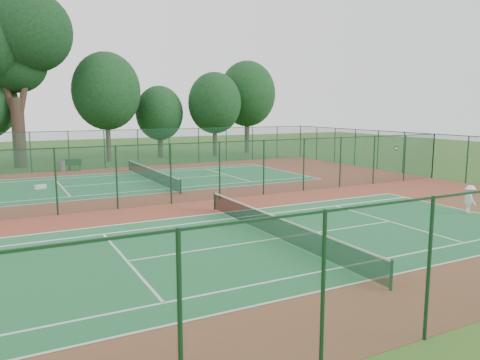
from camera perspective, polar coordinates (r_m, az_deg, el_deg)
name	(u,v)px	position (r m, az deg, el deg)	size (l,w,h in m)	color
ground	(196,201)	(27.79, -5.35, -2.62)	(120.00, 120.00, 0.00)	#31581B
red_pad	(196,201)	(27.79, -5.35, -2.61)	(40.00, 36.00, 0.01)	brown
court_near	(278,238)	(19.98, 4.61, -7.11)	(23.77, 10.97, 0.01)	#1F6437
court_far	(151,180)	(36.15, -10.79, -0.05)	(23.77, 10.97, 0.01)	#216A3B
fence_north	(122,148)	(44.58, -14.24, 3.74)	(40.00, 0.09, 3.50)	#17452F
fence_south	(472,259)	(13.12, 26.43, -8.63)	(40.00, 0.09, 3.50)	#1B522F
fence_east	(433,156)	(39.60, 22.48, 2.74)	(0.09, 36.00, 3.50)	#1A5035
fence_divider	(196,172)	(27.49, -5.40, 0.98)	(40.00, 0.09, 3.50)	#16432D
tennis_net_near	(278,226)	(19.84, 4.63, -5.64)	(0.10, 12.90, 0.97)	#143721
tennis_net_far	(151,174)	(36.07, -10.81, 0.78)	(0.10, 12.90, 0.97)	#153B1D
player_near	(470,199)	(27.12, 26.22, -2.13)	(0.96, 0.55, 1.49)	white
trash_bin	(62,166)	(43.37, -20.84, 1.63)	(0.55, 0.55, 0.99)	slate
bench	(71,165)	(43.40, -19.86, 1.76)	(1.76, 0.68, 1.06)	black
kit_bag	(40,187)	(34.65, -23.17, -0.76)	(0.76, 0.28, 0.28)	silver
stray_ball_a	(213,201)	(27.69, -3.29, -2.54)	(0.07, 0.07, 0.07)	#DCF338
stray_ball_b	(317,191)	(31.32, 9.31, -1.32)	(0.06, 0.06, 0.06)	gold
stray_ball_c	(231,198)	(28.40, -1.14, -2.24)	(0.07, 0.07, 0.07)	#B2C22D
big_tree	(14,43)	(48.28, -25.89, 14.84)	(10.37, 7.59, 15.92)	#33231C
evergreen_row	(113,160)	(50.93, -15.28, 2.31)	(39.00, 5.00, 12.00)	black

